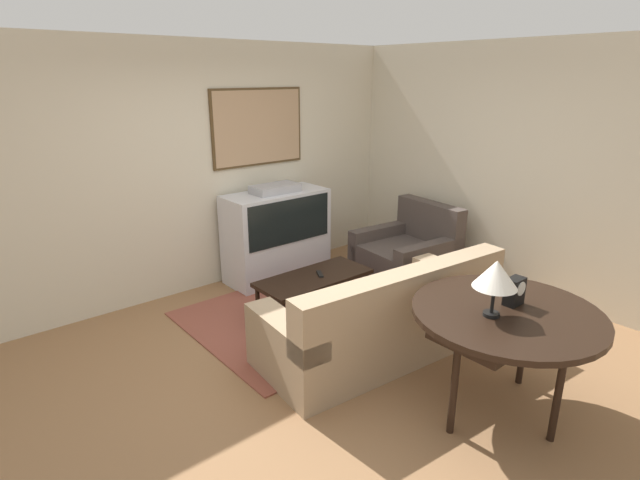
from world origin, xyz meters
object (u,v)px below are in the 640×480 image
at_px(mantel_clock, 514,291).
at_px(coffee_table, 314,280).
at_px(armchair, 407,255).
at_px(couch, 383,321).
at_px(table_lamp, 496,275).
at_px(tv, 277,234).
at_px(console_table, 507,319).

bearing_deg(mantel_clock, coffee_table, 93.68).
bearing_deg(armchair, mantel_clock, -27.04).
xyz_separation_m(couch, table_lamp, (-0.11, -1.06, 0.80)).
xyz_separation_m(armchair, table_lamp, (-1.61, -2.07, 0.82)).
relative_size(tv, console_table, 0.95).
distance_m(tv, table_lamp, 3.15).
bearing_deg(tv, coffee_table, -104.47).
bearing_deg(coffee_table, couch, -91.93).
bearing_deg(console_table, table_lamp, 168.35).
xyz_separation_m(couch, mantel_clock, (0.17, -1.06, 0.61)).
relative_size(coffee_table, mantel_clock, 6.02).
xyz_separation_m(table_lamp, mantel_clock, (0.27, -0.00, -0.20)).
relative_size(console_table, table_lamp, 3.27).
bearing_deg(coffee_table, mantel_clock, -86.32).
height_order(tv, armchair, tv).
height_order(coffee_table, console_table, console_table).
distance_m(console_table, mantel_clock, 0.20).
distance_m(tv, coffee_table, 1.07).
height_order(console_table, table_lamp, table_lamp).
xyz_separation_m(tv, armchair, (1.21, -1.00, -0.26)).
xyz_separation_m(armchair, mantel_clock, (-1.34, -2.07, 0.63)).
height_order(coffee_table, table_lamp, table_lamp).
xyz_separation_m(armchair, console_table, (-1.46, -2.10, 0.46)).
distance_m(tv, console_table, 3.12).
distance_m(coffee_table, table_lamp, 2.18).
relative_size(table_lamp, mantel_clock, 2.00).
bearing_deg(couch, armchair, -140.65).
height_order(couch, coffee_table, couch).
distance_m(tv, mantel_clock, 3.09).
bearing_deg(coffee_table, tv, 75.53).
xyz_separation_m(console_table, table_lamp, (-0.16, 0.03, 0.36)).
height_order(armchair, mantel_clock, mantel_clock).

